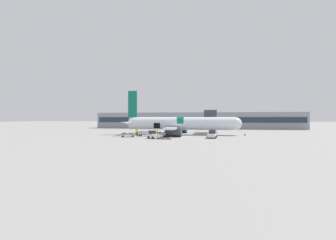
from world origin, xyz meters
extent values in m
plane|color=gray|center=(0.00, 0.00, 0.00)|extent=(500.00, 500.00, 0.00)
cube|color=gray|center=(0.00, 45.85, 3.42)|extent=(86.54, 9.64, 6.84)
cube|color=#232D3D|center=(0.00, 40.97, 3.76)|extent=(84.81, 0.16, 2.19)
cylinder|color=#4C4C51|center=(5.84, 15.51, 1.89)|extent=(0.60, 0.60, 3.79)
cube|color=silver|center=(5.84, 15.51, 5.09)|extent=(2.60, 12.11, 2.60)
cube|color=#333842|center=(5.84, 10.05, 5.09)|extent=(3.38, 1.60, 3.12)
cylinder|color=silver|center=(-1.94, 7.77, 3.03)|extent=(28.27, 3.36, 3.36)
sphere|color=silver|center=(12.20, 7.77, 3.03)|extent=(3.19, 3.19, 3.19)
cone|color=silver|center=(-16.07, 7.77, 3.03)|extent=(3.87, 3.09, 3.09)
cylinder|color=#0F6B56|center=(-1.94, 7.74, 3.34)|extent=(1.70, 3.37, 3.37)
cube|color=#0F6B56|center=(-15.44, 7.77, 8.36)|extent=(2.52, 0.28, 7.30)
cube|color=silver|center=(-15.46, 4.15, 3.37)|extent=(1.01, 7.24, 0.20)
cube|color=silver|center=(-15.46, 11.39, 3.37)|extent=(1.01, 7.24, 0.20)
cube|color=silver|center=(-3.07, 0.80, 2.11)|extent=(2.41, 12.93, 0.40)
cube|color=silver|center=(-3.07, 14.74, 2.11)|extent=(2.41, 12.93, 0.40)
cylinder|color=#333842|center=(-2.87, 0.66, 1.31)|extent=(3.79, 2.55, 2.55)
cylinder|color=#333842|center=(-2.87, 14.88, 1.31)|extent=(3.79, 2.55, 2.55)
cube|color=black|center=(-8.16, 6.11, 2.44)|extent=(1.70, 0.12, 1.40)
cylinder|color=#56565B|center=(6.82, 7.77, 1.40)|extent=(0.22, 0.22, 1.58)
sphere|color=black|center=(6.82, 7.77, 0.61)|extent=(1.22, 1.22, 1.22)
cylinder|color=#56565B|center=(-4.76, 5.39, 1.40)|extent=(0.22, 0.22, 1.58)
sphere|color=black|center=(-4.76, 5.39, 0.61)|extent=(1.22, 1.22, 1.22)
cylinder|color=#56565B|center=(-4.76, 10.15, 1.40)|extent=(0.22, 0.22, 1.58)
sphere|color=black|center=(-4.76, 10.15, 0.61)|extent=(1.22, 1.22, 1.22)
cube|color=silver|center=(-6.45, -4.72, 0.59)|extent=(2.75, 2.62, 0.71)
cube|color=#232833|center=(-6.77, -4.46, 1.33)|extent=(1.61, 1.64, 0.77)
cube|color=black|center=(-7.39, -3.96, 0.45)|extent=(0.94, 1.12, 0.35)
sphere|color=black|center=(-6.62, -3.67, 0.28)|extent=(0.56, 0.56, 0.56)
sphere|color=black|center=(-7.51, -4.77, 0.28)|extent=(0.56, 0.56, 0.56)
sphere|color=black|center=(-5.39, -4.66, 0.28)|extent=(0.56, 0.56, 0.56)
sphere|color=black|center=(-6.28, -5.77, 0.28)|extent=(0.56, 0.56, 0.56)
cube|color=silver|center=(6.06, -1.64, 0.61)|extent=(2.08, 3.09, 0.74)
cube|color=#232833|center=(6.14, -1.14, 1.38)|extent=(1.59, 1.49, 0.80)
cube|color=black|center=(6.30, -0.17, 0.46)|extent=(1.49, 0.35, 0.37)
sphere|color=black|center=(6.99, -0.79, 0.28)|extent=(0.56, 0.56, 0.56)
sphere|color=black|center=(5.44, -0.55, 0.28)|extent=(0.56, 0.56, 0.56)
sphere|color=black|center=(6.69, -2.72, 0.28)|extent=(0.56, 0.56, 0.56)
sphere|color=black|center=(5.14, -2.48, 0.28)|extent=(0.56, 0.56, 0.56)
cube|color=#B7BABF|center=(-10.12, 1.53, 0.62)|extent=(3.33, 1.46, 0.05)
cube|color=#B7BABF|center=(-8.50, 1.50, 0.91)|extent=(0.09, 1.40, 0.53)
cube|color=#B7BABF|center=(-10.13, 0.86, 0.91)|extent=(3.23, 0.13, 0.53)
cube|color=#B7BABF|center=(-10.10, 2.20, 0.91)|extent=(3.23, 0.13, 0.53)
cube|color=#333338|center=(-8.02, 1.49, 0.36)|extent=(0.90, 0.10, 0.06)
sphere|color=black|center=(-8.98, 0.81, 0.20)|extent=(0.40, 0.40, 0.40)
sphere|color=black|center=(-8.95, 2.21, 0.20)|extent=(0.40, 0.40, 0.40)
sphere|color=black|center=(-11.29, 0.86, 0.20)|extent=(0.40, 0.40, 0.40)
sphere|color=black|center=(-11.26, 2.25, 0.20)|extent=(0.40, 0.40, 0.40)
cube|color=#4C1E1E|center=(-9.46, 1.27, 0.84)|extent=(0.55, 0.18, 0.38)
cube|color=#14472D|center=(-10.60, 1.72, 0.89)|extent=(0.47, 0.30, 0.50)
cube|color=#4C1E1E|center=(-10.98, 1.36, 0.92)|extent=(0.50, 0.28, 0.55)
cube|color=#999BA0|center=(-5.73, -0.81, 0.60)|extent=(2.86, 2.36, 0.05)
cube|color=#999BA0|center=(-4.57, -0.49, 0.82)|extent=(0.52, 1.72, 0.40)
cube|color=#999BA0|center=(-5.51, -1.63, 0.82)|extent=(2.36, 0.70, 0.40)
cube|color=#999BA0|center=(-5.96, 0.02, 0.82)|extent=(2.36, 0.70, 0.40)
cube|color=#333338|center=(-4.10, -0.36, 0.34)|extent=(0.89, 0.31, 0.06)
sphere|color=black|center=(-4.66, -1.43, 0.20)|extent=(0.40, 0.40, 0.40)
sphere|color=black|center=(-5.13, 0.28, 0.20)|extent=(0.40, 0.40, 0.40)
sphere|color=black|center=(-6.34, -1.89, 0.20)|extent=(0.40, 0.40, 0.40)
sphere|color=black|center=(-6.80, -0.18, 0.20)|extent=(0.40, 0.40, 0.40)
cube|color=#2D2D33|center=(-5.89, -0.50, 0.91)|extent=(0.56, 0.42, 0.58)
cube|color=#14472D|center=(-4.95, -0.61, 0.90)|extent=(0.42, 0.29, 0.55)
cube|color=#14472D|center=(-5.36, -0.77, 0.77)|extent=(0.59, 0.46, 0.29)
cube|color=#2D2D33|center=(-6.28, -0.75, 0.86)|extent=(0.55, 0.30, 0.47)
cube|color=#999BA0|center=(-13.43, -1.50, 0.43)|extent=(3.69, 2.69, 0.05)
cube|color=#999BA0|center=(-11.89, -0.97, 0.64)|extent=(0.61, 1.62, 0.37)
cube|color=#999BA0|center=(-13.16, -2.28, 0.64)|extent=(3.09, 1.12, 0.37)
cube|color=#999BA0|center=(-13.69, -0.73, 0.64)|extent=(3.09, 1.12, 0.37)
cube|color=#333338|center=(-11.44, -0.81, 0.25)|extent=(0.88, 0.37, 0.06)
sphere|color=black|center=(-12.05, -1.92, 0.20)|extent=(0.40, 0.40, 0.40)
sphere|color=black|center=(-12.61, -0.32, 0.20)|extent=(0.40, 0.40, 0.40)
sphere|color=black|center=(-14.24, -2.68, 0.20)|extent=(0.40, 0.40, 0.40)
sphere|color=black|center=(-14.80, -1.08, 0.20)|extent=(0.40, 0.40, 0.40)
cube|color=#4C1E1E|center=(-13.91, -1.98, 0.70)|extent=(0.56, 0.33, 0.49)
cube|color=#14472D|center=(-13.15, -1.57, 0.64)|extent=(0.46, 0.38, 0.37)
cube|color=#1E2347|center=(-12.91, -1.04, 0.67)|extent=(0.55, 0.42, 0.42)
cube|color=#4C1E1E|center=(-14.26, -2.09, 0.74)|extent=(0.47, 0.32, 0.58)
cylinder|color=black|center=(-13.30, 4.27, 0.38)|extent=(0.38, 0.38, 0.76)
cylinder|color=#CCE523|center=(-13.30, 4.27, 1.05)|extent=(0.49, 0.49, 0.60)
sphere|color=tan|center=(-13.30, 4.27, 1.46)|extent=(0.21, 0.21, 0.21)
cylinder|color=#CCE523|center=(-13.47, 4.39, 0.99)|extent=(0.16, 0.16, 0.55)
cylinder|color=#CCE523|center=(-13.13, 4.15, 0.99)|extent=(0.16, 0.16, 0.55)
cylinder|color=#2D2D33|center=(-7.45, 3.60, 0.41)|extent=(0.38, 0.38, 0.82)
cylinder|color=#CCE523|center=(-7.45, 3.60, 1.15)|extent=(0.49, 0.49, 0.65)
sphere|color=#9E7556|center=(-7.45, 3.60, 1.59)|extent=(0.23, 0.23, 0.23)
cylinder|color=#CCE523|center=(-7.52, 3.82, 1.08)|extent=(0.16, 0.16, 0.60)
cylinder|color=#CCE523|center=(-7.37, 3.38, 1.08)|extent=(0.16, 0.16, 0.60)
cylinder|color=#2D2D33|center=(-12.49, 2.80, 0.44)|extent=(0.35, 0.35, 0.87)
cylinder|color=#B7E019|center=(-12.49, 2.80, 1.21)|extent=(0.45, 0.45, 0.69)
sphere|color=#9E7556|center=(-12.49, 2.80, 1.68)|extent=(0.24, 0.24, 0.24)
cylinder|color=#B7E019|center=(-12.52, 3.04, 1.14)|extent=(0.14, 0.14, 0.63)
cylinder|color=#B7E019|center=(-12.46, 2.56, 1.14)|extent=(0.14, 0.14, 0.63)
cube|color=black|center=(14.41, 7.33, 0.01)|extent=(0.56, 0.56, 0.03)
cone|color=orange|center=(14.41, 7.33, 0.39)|extent=(0.42, 0.42, 0.79)
cylinder|color=white|center=(14.41, 7.33, 0.43)|extent=(0.24, 0.24, 0.09)
cube|color=black|center=(-2.57, -6.14, 0.01)|extent=(0.58, 0.58, 0.03)
cone|color=orange|center=(-2.57, -6.14, 0.34)|extent=(0.43, 0.43, 0.68)
cylinder|color=white|center=(-2.57, -6.14, 0.37)|extent=(0.25, 0.25, 0.08)
camera|label=1|loc=(5.10, -51.93, 4.40)|focal=24.00mm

